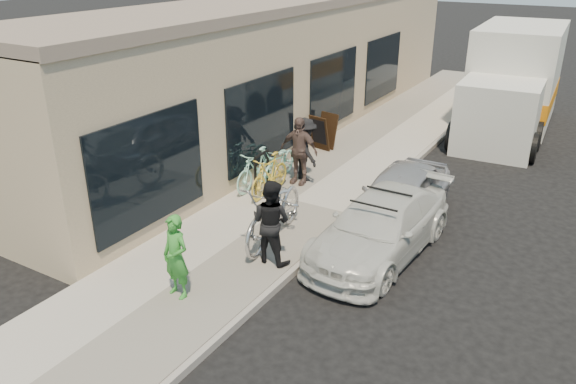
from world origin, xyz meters
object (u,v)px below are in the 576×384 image
at_px(moving_truck, 512,85).
at_px(man_standing, 271,222).
at_px(cruiser_bike_a, 257,169).
at_px(bystander_b, 299,151).
at_px(woman_rider, 176,257).
at_px(cruiser_bike_b, 280,162).
at_px(bike_rack, 262,168).
at_px(tandem_bike, 275,210).
at_px(sandwich_board, 323,132).
at_px(sedan_white, 380,226).
at_px(sedan_silver, 401,196).
at_px(cruiser_bike_c, 270,175).
at_px(bystander_a, 305,150).

height_order(moving_truck, man_standing, moving_truck).
relative_size(cruiser_bike_a, bystander_b, 0.96).
height_order(woman_rider, cruiser_bike_b, woman_rider).
bearing_deg(bystander_b, woman_rider, -84.32).
distance_m(bike_rack, tandem_bike, 2.53).
bearing_deg(man_standing, sandwich_board, -69.71).
bearing_deg(man_standing, woman_rider, 68.81).
bearing_deg(sedan_white, bystander_b, 149.69).
bearing_deg(sandwich_board, tandem_bike, -60.04).
bearing_deg(cruiser_bike_b, sedan_silver, -14.99).
bearing_deg(cruiser_bike_b, cruiser_bike_c, -82.22).
bearing_deg(cruiser_bike_c, cruiser_bike_a, 160.70).
height_order(tandem_bike, woman_rider, woman_rider).
bearing_deg(bystander_b, moving_truck, 64.93).
distance_m(bike_rack, bystander_b, 1.06).
relative_size(cruiser_bike_c, bystander_a, 1.01).
height_order(tandem_bike, bystander_b, bystander_b).
relative_size(sandwich_board, cruiser_bike_b, 0.57).
height_order(sedan_silver, moving_truck, moving_truck).
bearing_deg(cruiser_bike_c, bystander_a, 75.79).
relative_size(sedan_white, tandem_bike, 1.71).
relative_size(sandwich_board, moving_truck, 0.15).
relative_size(sedan_white, bystander_a, 2.60).
bearing_deg(cruiser_bike_c, bike_rack, 162.76).
bearing_deg(woman_rider, sandwich_board, 108.43).
distance_m(moving_truck, bystander_a, 8.56).
xyz_separation_m(bike_rack, woman_rider, (1.26, -4.49, 0.16)).
relative_size(sedan_white, cruiser_bike_a, 2.57).
height_order(tandem_bike, cruiser_bike_b, tandem_bike).
bearing_deg(cruiser_bike_b, moving_truck, 56.03).
distance_m(moving_truck, woman_rider, 13.75).
xyz_separation_m(cruiser_bike_b, bystander_b, (0.50, 0.10, 0.38)).
xyz_separation_m(sandwich_board, woman_rider, (1.41, -7.98, 0.22)).
bearing_deg(tandem_bike, bystander_b, 103.26).
xyz_separation_m(moving_truck, cruiser_bike_c, (-3.68, -9.06, -0.82)).
relative_size(bike_rack, moving_truck, 0.14).
bearing_deg(cruiser_bike_c, sandwich_board, 95.49).
bearing_deg(sedan_white, bystander_a, 146.23).
distance_m(sedan_silver, bystander_a, 2.93).
relative_size(cruiser_bike_b, cruiser_bike_c, 1.12).
xyz_separation_m(moving_truck, bystander_a, (-3.40, -7.84, -0.51)).
relative_size(man_standing, cruiser_bike_c, 1.00).
xyz_separation_m(tandem_bike, man_standing, (0.39, -0.75, 0.17)).
bearing_deg(sedan_white, man_standing, -131.14).
height_order(moving_truck, tandem_bike, moving_truck).
relative_size(moving_truck, bystander_a, 4.23).
bearing_deg(tandem_bike, man_standing, -70.13).
relative_size(tandem_bike, cruiser_bike_b, 1.35).
relative_size(woman_rider, cruiser_bike_b, 0.82).
height_order(sandwich_board, sedan_silver, sedan_silver).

